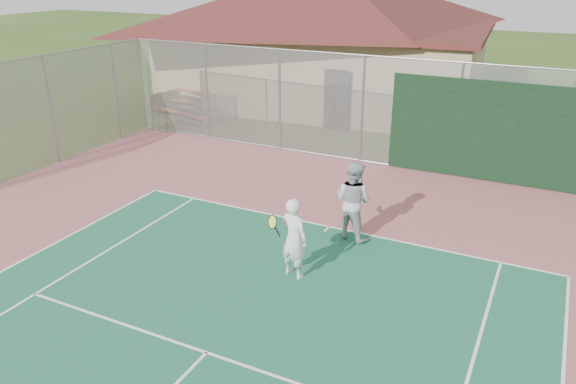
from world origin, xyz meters
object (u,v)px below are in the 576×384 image
Objects in this scene: bleachers at (192,106)px; player_grey_back at (353,201)px; player_white_front at (293,238)px; clubhouse at (328,31)px.

player_grey_back is (9.94, -7.49, 0.41)m from bleachers.
player_white_front is 2.29m from player_grey_back.
clubhouse is at bearing -56.08° from player_white_front.
clubhouse is 16.60m from player_white_front.
clubhouse reaches higher than player_white_front.
clubhouse is 14.74m from player_grey_back.
clubhouse is 8.81× the size of player_white_front.
player_grey_back is at bearing -88.56° from player_white_front.
clubhouse reaches higher than bleachers.
player_white_front is at bearing 92.48° from player_grey_back.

